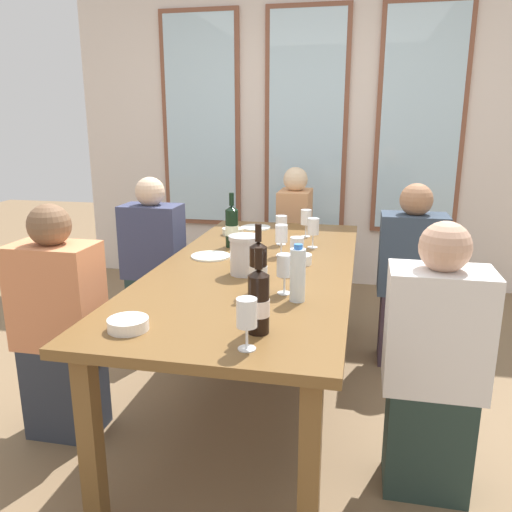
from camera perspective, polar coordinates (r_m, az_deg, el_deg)
name	(u,v)px	position (r m, az deg, el deg)	size (l,w,h in m)	color
ground_plane	(256,394)	(2.93, 0.05, -15.02)	(12.00, 12.00, 0.00)	brown
back_wall_with_windows	(307,121)	(4.65, 5.62, 14.66)	(4.18, 0.10, 2.90)	silver
dining_table	(256,278)	(2.66, 0.05, -2.43)	(0.98, 2.26, 0.74)	brown
white_plate_0	(211,256)	(2.80, -5.04, -0.01)	(0.21, 0.21, 0.01)	white
white_plate_1	(256,227)	(3.54, -0.03, 3.18)	(0.20, 0.20, 0.01)	white
metal_pitcher	(245,255)	(2.46, -1.24, 0.15)	(0.16, 0.16, 0.19)	silver
wine_bottle_0	(232,226)	(3.00, -2.69, 3.31)	(0.08, 0.08, 0.32)	black
wine_bottle_1	(259,301)	(1.78, 0.29, -5.02)	(0.08, 0.08, 0.31)	black
wine_bottle_2	(258,267)	(2.18, 0.25, -1.28)	(0.08, 0.08, 0.30)	black
tasting_bowl_0	(300,259)	(2.66, 4.92, -0.35)	(0.12, 0.12, 0.05)	white
tasting_bowl_1	(128,324)	(1.89, -13.99, -7.35)	(0.15, 0.15, 0.04)	white
tasting_bowl_2	(233,231)	(3.34, -2.58, 2.74)	(0.14, 0.14, 0.04)	white
tasting_bowl_3	(251,258)	(2.68, -0.53, -0.19)	(0.13, 0.13, 0.05)	white
water_bottle	(298,274)	(2.10, 4.64, -2.05)	(0.06, 0.06, 0.24)	white
wine_glass_0	(281,225)	(3.05, 2.82, 3.42)	(0.07, 0.07, 0.17)	white
wine_glass_1	(306,218)	(3.27, 5.57, 4.16)	(0.07, 0.07, 0.17)	white
wine_glass_2	(297,249)	(2.50, 4.56, 0.81)	(0.07, 0.07, 0.17)	white
wine_glass_3	(313,228)	(2.99, 6.35, 3.12)	(0.07, 0.07, 0.17)	white
wine_glass_4	(281,235)	(2.79, 2.84, 2.32)	(0.07, 0.07, 0.17)	white
wine_glass_5	(247,316)	(1.65, -1.04, -6.62)	(0.07, 0.07, 0.17)	white
wine_glass_6	(285,267)	(2.18, 3.20, -1.26)	(0.07, 0.07, 0.17)	white
seated_person_0	(154,265)	(3.48, -11.25, -0.99)	(0.38, 0.24, 1.11)	#243836
seated_person_1	(410,281)	(3.23, 16.68, -2.63)	(0.38, 0.24, 1.11)	#3A2B36
seated_person_2	(60,329)	(2.56, -20.88, -7.57)	(0.38, 0.24, 1.11)	#2E333D
seated_person_3	(433,369)	(2.15, 19.05, -11.79)	(0.38, 0.24, 1.11)	#24352F
seated_person_4	(294,241)	(4.11, 4.27, 1.67)	(0.24, 0.38, 1.11)	#2E352B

